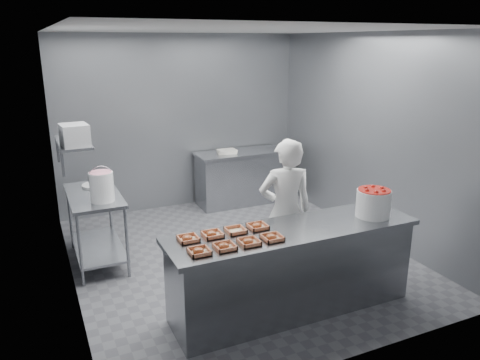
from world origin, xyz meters
name	(u,v)px	position (x,y,z in m)	size (l,w,h in m)	color
floor	(238,256)	(0.00, 0.00, 0.00)	(4.50, 4.50, 0.00)	#4C4C51
ceiling	(238,30)	(0.00, 0.00, 2.80)	(4.50, 4.50, 0.00)	white
wall_back	(181,123)	(0.00, 2.25, 1.40)	(4.00, 0.04, 2.80)	slate
wall_left	(63,169)	(-2.00, 0.00, 1.40)	(0.04, 4.50, 2.80)	slate
wall_right	(370,137)	(2.00, 0.00, 1.40)	(0.04, 4.50, 2.80)	slate
service_counter	(293,269)	(0.00, -1.35, 0.45)	(2.60, 0.70, 0.90)	slate
prep_table	(96,218)	(-1.65, 0.60, 0.59)	(0.60, 1.20, 0.90)	slate
back_counter	(240,177)	(0.90, 1.90, 0.45)	(1.50, 0.60, 0.90)	slate
wall_shelf	(73,142)	(-1.82, 0.60, 1.55)	(0.35, 0.90, 0.03)	slate
tray_0	(199,251)	(-1.05, -1.50, 0.92)	(0.19, 0.18, 0.06)	tan
tray_1	(224,246)	(-0.81, -1.50, 0.92)	(0.19, 0.18, 0.06)	tan
tray_2	(249,242)	(-0.57, -1.50, 0.92)	(0.19, 0.18, 0.06)	tan
tray_3	(272,237)	(-0.33, -1.50, 0.92)	(0.19, 0.18, 0.06)	tan
tray_4	(188,238)	(-1.05, -1.20, 0.92)	(0.19, 0.18, 0.06)	tan
tray_5	(212,234)	(-0.81, -1.20, 0.92)	(0.19, 0.18, 0.06)	tan
tray_6	(236,230)	(-0.57, -1.20, 0.92)	(0.19, 0.18, 0.04)	tan
tray_7	(257,226)	(-0.33, -1.20, 0.92)	(0.19, 0.18, 0.06)	tan
worker	(285,211)	(0.25, -0.75, 0.84)	(0.61, 0.40, 1.67)	white
strawberry_tub	(373,202)	(0.93, -1.40, 1.06)	(0.36, 0.36, 0.30)	silver
glaze_bucket	(102,186)	(-1.59, 0.28, 1.08)	(0.29, 0.27, 0.42)	silver
bucket_lid	(95,185)	(-1.58, 0.92, 0.91)	(0.33, 0.33, 0.03)	silver
rag	(98,185)	(-1.55, 0.89, 0.91)	(0.15, 0.13, 0.02)	#CCB28C
appliance	(75,135)	(-1.82, 0.33, 1.69)	(0.28, 0.32, 0.24)	gray
paper_stack	(227,151)	(0.66, 1.90, 0.93)	(0.30, 0.22, 0.06)	silver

